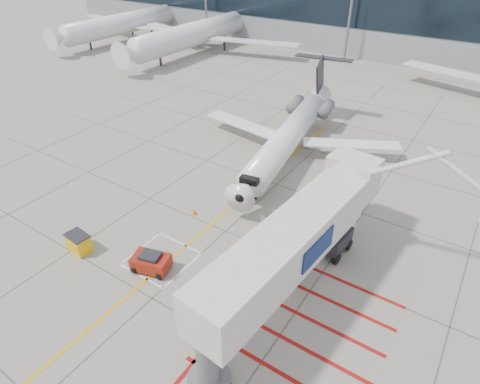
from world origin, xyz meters
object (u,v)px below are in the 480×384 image
Objects in this scene: regional_jet at (282,131)px; pushback_tug at (151,261)px; spill_bin at (79,243)px; jet_bridge at (285,255)px.

regional_jet reaches higher than pushback_tug.
pushback_tug is 5.83m from spill_bin.
pushback_tug is at bearing -159.72° from jet_bridge.
jet_bridge is 11.80× the size of spill_bin.
regional_jet is 20.02m from spill_bin.
spill_bin is at bearing -117.11° from regional_jet.
jet_bridge is at bearing -0.41° from pushback_tug.
regional_jet is at bearing 123.99° from jet_bridge.
regional_jet is 1.41× the size of jet_bridge.
jet_bridge is (8.33, -15.10, 0.31)m from regional_jet.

